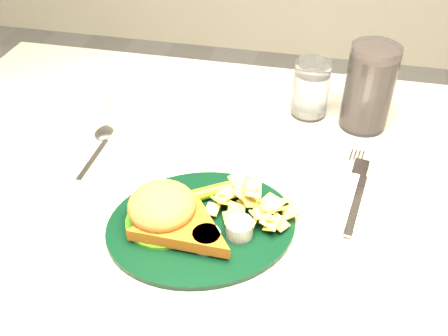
% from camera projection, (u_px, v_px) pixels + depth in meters
% --- Properties ---
extents(table, '(1.20, 0.80, 0.75)m').
position_uv_depth(table, '(231.00, 320.00, 1.03)').
color(table, '#9C978D').
rests_on(table, ground).
extents(dinner_plate, '(0.34, 0.32, 0.06)m').
position_uv_depth(dinner_plate, '(201.00, 212.00, 0.70)').
color(dinner_plate, black).
rests_on(dinner_plate, table).
extents(water_glass, '(0.08, 0.08, 0.11)m').
position_uv_depth(water_glass, '(311.00, 89.00, 0.92)').
color(water_glass, white).
rests_on(water_glass, table).
extents(cola_glass, '(0.11, 0.11, 0.16)m').
position_uv_depth(cola_glass, '(369.00, 88.00, 0.87)').
color(cola_glass, black).
rests_on(cola_glass, table).
extents(fork_napkin, '(0.17, 0.20, 0.01)m').
position_uv_depth(fork_napkin, '(356.00, 200.00, 0.75)').
color(fork_napkin, white).
rests_on(fork_napkin, table).
extents(spoon, '(0.04, 0.15, 0.01)m').
position_uv_depth(spoon, '(93.00, 158.00, 0.84)').
color(spoon, silver).
rests_on(spoon, table).
extents(ramekin, '(0.05, 0.05, 0.03)m').
position_uv_depth(ramekin, '(119.00, 99.00, 0.96)').
color(ramekin, silver).
rests_on(ramekin, table).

